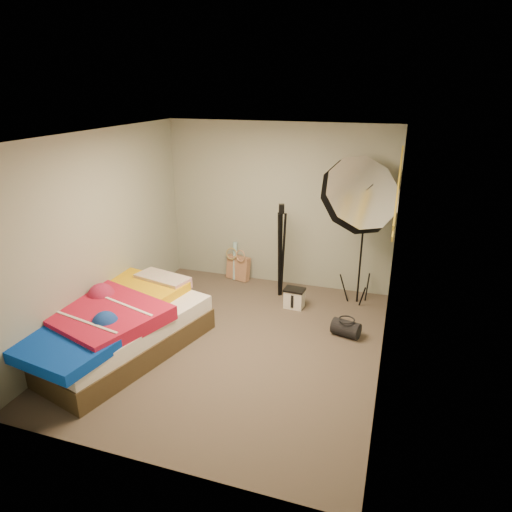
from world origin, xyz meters
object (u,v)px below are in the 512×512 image
at_px(tote_bag, 238,268).
at_px(wrapping_roll, 235,261).
at_px(duffel_bag, 346,328).
at_px(photo_umbrella, 358,197).
at_px(bed, 111,325).
at_px(camera_case, 294,299).
at_px(camera_tripod, 281,245).

distance_m(tote_bag, wrapping_roll, 0.13).
relative_size(wrapping_roll, duffel_bag, 1.78).
height_order(tote_bag, duffel_bag, tote_bag).
height_order(wrapping_roll, photo_umbrella, photo_umbrella).
distance_m(wrapping_roll, bed, 2.52).
xyz_separation_m(tote_bag, photo_umbrella, (1.86, -0.46, 1.42)).
relative_size(duffel_bag, photo_umbrella, 0.15).
height_order(tote_bag, photo_umbrella, photo_umbrella).
bearing_deg(bed, wrapping_roll, 74.61).
bearing_deg(bed, camera_case, 43.02).
bearing_deg(wrapping_roll, photo_umbrella, -13.60).
distance_m(tote_bag, bed, 2.53).
relative_size(wrapping_roll, bed, 0.24).
bearing_deg(bed, camera_tripod, 53.09).
xyz_separation_m(tote_bag, bed, (-0.73, -2.42, 0.11)).
distance_m(tote_bag, camera_tripod, 1.08).
distance_m(bed, photo_umbrella, 3.50).
xyz_separation_m(bed, camera_tripod, (1.53, 2.04, 0.50)).
xyz_separation_m(camera_case, camera_tripod, (-0.30, 0.33, 0.68)).
bearing_deg(tote_bag, duffel_bag, -18.72).
bearing_deg(photo_umbrella, tote_bag, 166.17).
height_order(duffel_bag, camera_tripod, camera_tripod).
distance_m(tote_bag, duffel_bag, 2.30).
xyz_separation_m(camera_case, duffel_bag, (0.81, -0.57, -0.03)).
bearing_deg(camera_case, photo_umbrella, 22.56).
bearing_deg(camera_tripod, bed, -126.91).
distance_m(camera_case, bed, 2.51).
bearing_deg(duffel_bag, photo_umbrella, 108.49).
height_order(camera_case, photo_umbrella, photo_umbrella).
xyz_separation_m(duffel_bag, bed, (-2.64, -1.14, 0.20)).
relative_size(tote_bag, bed, 0.16).
xyz_separation_m(wrapping_roll, camera_case, (1.16, -0.72, -0.17)).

